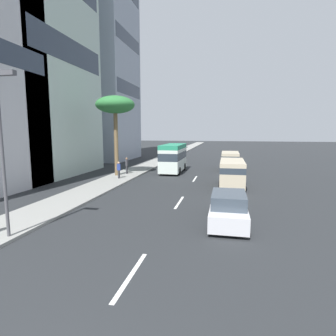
% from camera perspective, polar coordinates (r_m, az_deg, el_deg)
% --- Properties ---
extents(ground_plane, '(198.00, 198.00, 0.00)m').
position_cam_1_polar(ground_plane, '(34.04, 6.88, -0.37)').
color(ground_plane, '#26282B').
extents(sidewalk_right, '(162.00, 3.16, 0.15)m').
position_cam_1_polar(sidewalk_right, '(35.49, -5.28, 0.11)').
color(sidewalk_right, gray).
rests_on(sidewalk_right, ground_plane).
extents(lane_stripe_near, '(3.20, 0.16, 0.01)m').
position_cam_1_polar(lane_stripe_near, '(9.83, -7.73, -21.28)').
color(lane_stripe_near, silver).
rests_on(lane_stripe_near, ground_plane).
extents(lane_stripe_mid, '(3.20, 0.16, 0.01)m').
position_cam_1_polar(lane_stripe_mid, '(18.51, 2.37, -7.17)').
color(lane_stripe_mid, silver).
rests_on(lane_stripe_mid, ground_plane).
extents(lane_stripe_far, '(3.20, 0.16, 0.01)m').
position_cam_1_polar(lane_stripe_far, '(27.56, 5.64, -2.25)').
color(lane_stripe_far, silver).
rests_on(lane_stripe_far, ground_plane).
extents(minibus_lead, '(6.39, 2.29, 3.23)m').
position_cam_1_polar(minibus_lead, '(31.71, 1.11, 2.30)').
color(minibus_lead, silver).
rests_on(minibus_lead, ground_plane).
extents(car_second, '(4.68, 1.91, 1.64)m').
position_cam_1_polar(car_second, '(14.66, 12.48, -8.25)').
color(car_second, silver).
rests_on(car_second, ground_plane).
extents(van_third, '(4.76, 2.15, 2.21)m').
position_cam_1_polar(van_third, '(34.14, 12.82, 1.66)').
color(van_third, beige).
rests_on(van_third, ground_plane).
extents(van_fourth, '(5.39, 2.13, 2.25)m').
position_cam_1_polar(van_fourth, '(24.19, 13.21, -0.72)').
color(van_fourth, beige).
rests_on(van_fourth, ground_plane).
extents(pedestrian_mid_block, '(0.30, 0.36, 1.64)m').
position_cam_1_polar(pedestrian_mid_block, '(27.17, -10.23, -0.25)').
color(pedestrian_mid_block, '#333338').
rests_on(pedestrian_mid_block, sidewalk_right).
extents(pedestrian_by_tree, '(0.33, 0.24, 1.77)m').
position_cam_1_polar(pedestrian_by_tree, '(29.93, -8.60, 0.67)').
color(pedestrian_by_tree, '#333338').
rests_on(pedestrian_by_tree, sidewalk_right).
extents(palm_tree, '(3.96, 3.96, 8.17)m').
position_cam_1_polar(palm_tree, '(29.05, -10.95, 12.54)').
color(palm_tree, brown).
rests_on(palm_tree, sidewalk_right).
extents(street_lamp, '(0.24, 0.97, 7.09)m').
position_cam_1_polar(street_lamp, '(13.49, -31.16, 5.51)').
color(street_lamp, '#4C4C51').
rests_on(street_lamp, sidewalk_right).
extents(office_tower_far, '(11.64, 10.90, 42.54)m').
position_cam_1_polar(office_tower_far, '(51.04, -14.66, 26.36)').
color(office_tower_far, '#99A3B2').
rests_on(office_tower_far, ground_plane).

